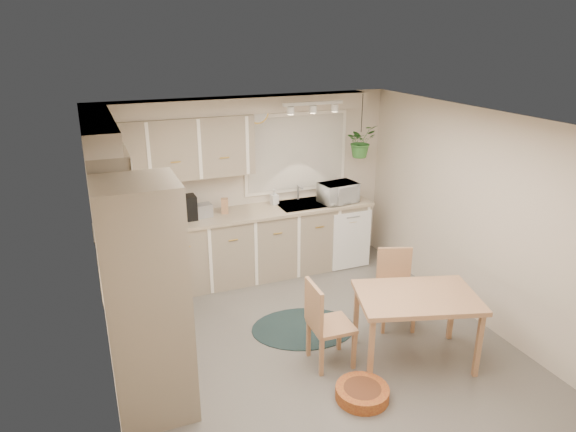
{
  "coord_description": "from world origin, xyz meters",
  "views": [
    {
      "loc": [
        -1.99,
        -4.28,
        3.17
      ],
      "look_at": [
        -0.04,
        0.55,
        1.29
      ],
      "focal_mm": 32.0,
      "sensor_mm": 36.0,
      "label": 1
    }
  ],
  "objects_px": {
    "dining_table": "(414,327)",
    "chair_back": "(397,290)",
    "microwave": "(338,191)",
    "braided_rug": "(303,328)",
    "pet_bed": "(362,393)",
    "chair_left": "(331,323)"
  },
  "relations": [
    {
      "from": "pet_bed",
      "to": "chair_left",
      "type": "bearing_deg",
      "value": 92.09
    },
    {
      "from": "pet_bed",
      "to": "microwave",
      "type": "xyz_separation_m",
      "value": [
        1.09,
        2.66,
        1.05
      ]
    },
    {
      "from": "pet_bed",
      "to": "microwave",
      "type": "bearing_deg",
      "value": 67.73
    },
    {
      "from": "chair_back",
      "to": "microwave",
      "type": "bearing_deg",
      "value": -74.38
    },
    {
      "from": "microwave",
      "to": "braided_rug",
      "type": "bearing_deg",
      "value": -136.93
    },
    {
      "from": "chair_back",
      "to": "braided_rug",
      "type": "height_order",
      "value": "chair_back"
    },
    {
      "from": "braided_rug",
      "to": "microwave",
      "type": "distance_m",
      "value": 2.1
    },
    {
      "from": "pet_bed",
      "to": "braided_rug",
      "type": "bearing_deg",
      "value": 91.33
    },
    {
      "from": "chair_back",
      "to": "pet_bed",
      "type": "xyz_separation_m",
      "value": [
        -0.97,
        -0.96,
        -0.38
      ]
    },
    {
      "from": "dining_table",
      "to": "pet_bed",
      "type": "distance_m",
      "value": 0.9
    },
    {
      "from": "pet_bed",
      "to": "microwave",
      "type": "relative_size",
      "value": 0.99
    },
    {
      "from": "braided_rug",
      "to": "microwave",
      "type": "height_order",
      "value": "microwave"
    },
    {
      "from": "dining_table",
      "to": "chair_left",
      "type": "distance_m",
      "value": 0.85
    },
    {
      "from": "microwave",
      "to": "chair_left",
      "type": "bearing_deg",
      "value": -126.47
    },
    {
      "from": "microwave",
      "to": "chair_back",
      "type": "bearing_deg",
      "value": -102.14
    },
    {
      "from": "chair_left",
      "to": "pet_bed",
      "type": "relative_size",
      "value": 1.83
    },
    {
      "from": "chair_left",
      "to": "braided_rug",
      "type": "relative_size",
      "value": 0.77
    },
    {
      "from": "chair_left",
      "to": "braided_rug",
      "type": "xyz_separation_m",
      "value": [
        -0.01,
        0.67,
        -0.45
      ]
    },
    {
      "from": "dining_table",
      "to": "chair_back",
      "type": "xyz_separation_m",
      "value": [
        0.19,
        0.62,
        0.07
      ]
    },
    {
      "from": "dining_table",
      "to": "microwave",
      "type": "bearing_deg",
      "value": 82.34
    },
    {
      "from": "chair_back",
      "to": "braided_rug",
      "type": "relative_size",
      "value": 0.75
    },
    {
      "from": "braided_rug",
      "to": "chair_back",
      "type": "bearing_deg",
      "value": -17.34
    }
  ]
}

